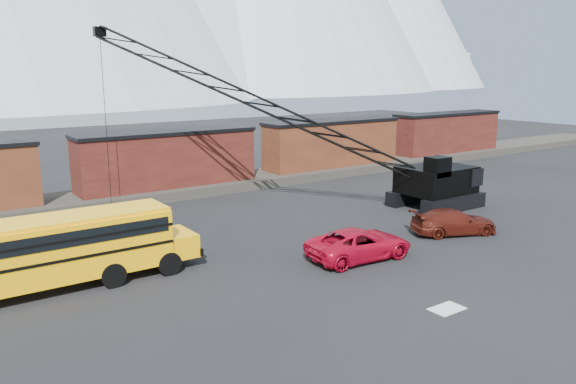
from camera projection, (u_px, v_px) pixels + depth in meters
name	position (u px, v px, depth m)	size (l,w,h in m)	color
ground	(368.00, 281.00, 25.17)	(160.00, 160.00, 0.00)	black
gravel_berm	(169.00, 190.00, 42.67)	(120.00, 5.00, 0.70)	#423E36
boxcar_mid	(168.00, 159.00, 42.15)	(13.70, 3.10, 4.17)	#581F18
boxcar_east_near	(332.00, 143.00, 51.16)	(13.70, 3.10, 4.17)	#492014
boxcar_east_far	(447.00, 132.00, 60.16)	(13.70, 3.10, 4.17)	#581F18
snow_patch	(447.00, 309.00, 22.25)	(1.40, 0.90, 0.02)	silver
school_bus	(60.00, 249.00, 24.00)	(11.65, 2.65, 3.19)	#FFAD05
red_pickup	(359.00, 244.00, 28.06)	(2.55, 5.53, 1.54)	#B40822
maroon_suv	(454.00, 222.00, 32.33)	(2.02, 4.97, 1.44)	#45130C
crawler_crane	(265.00, 106.00, 36.28)	(22.24, 13.82, 12.12)	black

